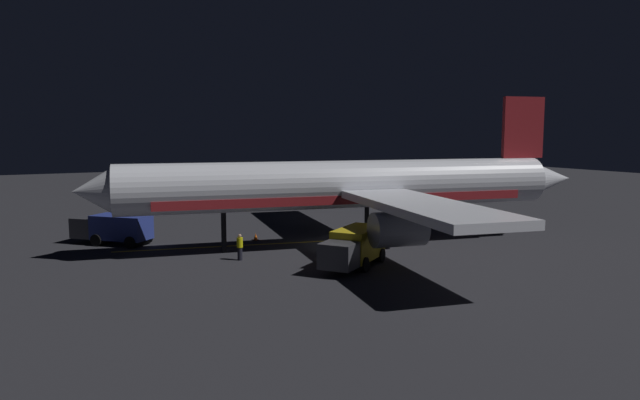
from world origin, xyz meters
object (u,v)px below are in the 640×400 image
at_px(ground_crew_worker, 240,247).
at_px(traffic_cone_near_left, 256,237).
at_px(airliner, 352,187).
at_px(traffic_cone_near_right, 323,259).
at_px(catering_truck, 354,248).
at_px(baggage_truck, 114,229).

height_order(ground_crew_worker, traffic_cone_near_left, ground_crew_worker).
height_order(airliner, traffic_cone_near_left, airliner).
xyz_separation_m(airliner, traffic_cone_near_right, (-4.21, 4.65, -4.10)).
bearing_deg(ground_crew_worker, traffic_cone_near_left, -29.76).
height_order(catering_truck, traffic_cone_near_right, catering_truck).
height_order(airliner, baggage_truck, airliner).
xyz_separation_m(traffic_cone_near_left, traffic_cone_near_right, (-9.34, -0.98, 0.00)).
height_order(catering_truck, ground_crew_worker, catering_truck).
relative_size(catering_truck, ground_crew_worker, 3.45).
bearing_deg(airliner, catering_truck, 150.36).
height_order(baggage_truck, traffic_cone_near_right, baggage_truck).
distance_m(catering_truck, ground_crew_worker, 7.65).
bearing_deg(airliner, traffic_cone_near_left, 47.64).
bearing_deg(traffic_cone_near_right, airliner, -47.83).
distance_m(catering_truck, traffic_cone_near_left, 11.53).
bearing_deg(traffic_cone_near_right, traffic_cone_near_left, 5.96).
distance_m(traffic_cone_near_left, traffic_cone_near_right, 9.39).
bearing_deg(traffic_cone_near_right, catering_truck, -149.63).
xyz_separation_m(airliner, baggage_truck, (8.44, 15.58, -3.17)).
xyz_separation_m(baggage_truck, ground_crew_worker, (-9.41, -6.47, -0.29)).
bearing_deg(ground_crew_worker, catering_truck, -132.78).
xyz_separation_m(ground_crew_worker, traffic_cone_near_right, (-3.24, -4.46, -0.64)).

